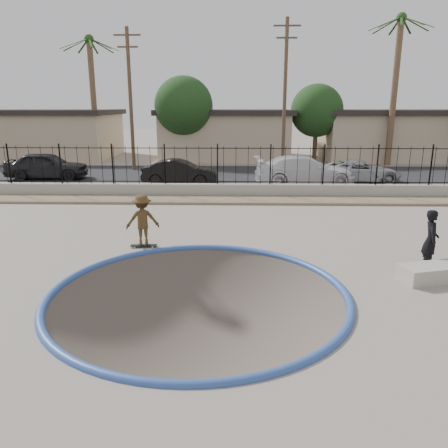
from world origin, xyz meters
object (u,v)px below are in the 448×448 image
Objects in this scene: skateboard at (144,245)px; car_c at (304,171)px; videographer at (431,240)px; car_b at (180,172)px; car_d at (360,171)px; concrete_ledge at (432,273)px; car_a at (47,166)px; skater at (143,223)px.

car_c is (6.58, 10.95, 0.76)m from skateboard.
car_b is (-8.20, 12.60, -0.10)m from videographer.
videographer reaches higher than car_c.
car_d is at bearing -78.59° from car_c.
concrete_ledge is at bearing -178.52° from car_c.
skater is at bearing -150.35° from car_a.
car_c is 1.18× the size of car_d.
videographer is 12.67m from car_c.
skateboard is 0.15× the size of car_c.
concrete_ledge is 0.39× the size of car_b.
videographer reaches higher than car_a.
skater is 0.96× the size of videographer.
videographer is at bearing 154.44° from skater.
car_c is at bearing 54.07° from skateboard.
skater reaches higher than car_b.
skater is 12.78m from car_c.
car_a is (-8.25, 12.55, 0.05)m from skater.
car_b is at bearing 86.18° from skateboard.
videographer is at bearing -134.83° from car_a.
concrete_ledge is 0.35× the size of car_a.
videographer is at bearing 167.41° from car_d.
skater is 0.34× the size of car_d.
skater reaches higher than car_d.
car_c reaches higher than skater.
skateboard is 12.80m from car_c.
skater is 0.34× the size of car_a.
car_c is at bearing 95.00° from concrete_ledge.
car_d reaches higher than concrete_ledge.
concrete_ledge is (7.76, -2.45, -0.58)m from skater.
car_c is at bearing -89.47° from car_b.
skater is 15.02m from car_a.
car_a is (-16.23, 14.20, 0.01)m from videographer.
videographer reaches higher than concrete_ledge.
car_a is at bearing 62.53° from videographer.
car_a is at bearing 136.85° from concrete_ledge.
car_d is (1.83, 13.46, -0.14)m from videographer.
car_b is (-0.21, 10.95, 0.65)m from skateboard.
skateboard is 10.97m from car_b.
skater is at bearing 92.08° from videographer.
concrete_ledge is at bearing -136.80° from car_a.
skater is at bearing 162.48° from concrete_ledge.
skateboard is 0.51× the size of concrete_ledge.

